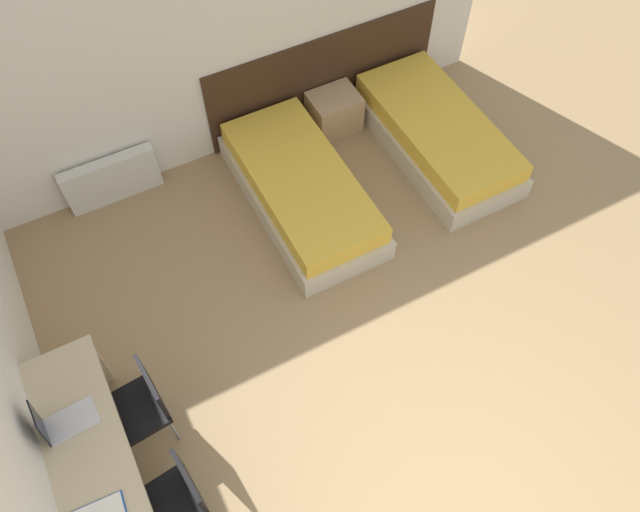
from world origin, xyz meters
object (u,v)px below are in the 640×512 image
Objects in this scene: bed_near_window at (302,189)px; chair_near_laptop at (139,405)px; nightstand at (334,112)px; chair_near_notebook at (175,501)px; laptop at (61,422)px; bed_near_door at (437,135)px.

chair_near_laptop is (-2.06, -1.47, 0.29)m from bed_near_window.
chair_near_notebook reaches higher than nightstand.
laptop reaches higher than chair_near_laptop.
bed_near_window is at bearing 26.90° from laptop.
nightstand is 4.05m from laptop.
chair_near_notebook is (-2.06, -2.21, 0.29)m from bed_near_window.
nightstand is 0.59× the size of chair_near_laptop.
bed_near_door is 5.48× the size of laptop.
bed_near_window is 2.99m from laptop.
chair_near_notebook is at bearing -148.50° from bed_near_door.
bed_near_door is at bearing 25.21° from chair_near_notebook.
chair_near_notebook is 0.92m from laptop.
chair_near_laptop is 1.00× the size of chair_near_notebook.
laptop is (-0.46, -0.02, 0.33)m from chair_near_laptop.
chair_near_notebook is (-2.83, -2.99, 0.29)m from nightstand.
bed_near_window is 1.10m from nightstand.
bed_near_door reaches higher than nightstand.
bed_near_door is (1.55, 0.00, 0.00)m from bed_near_window.
laptop reaches higher than chair_near_notebook.
laptop is (-2.52, -1.48, 0.62)m from bed_near_window.
bed_near_door is 4.38m from laptop.
chair_near_laptop is at bearing -144.49° from bed_near_window.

